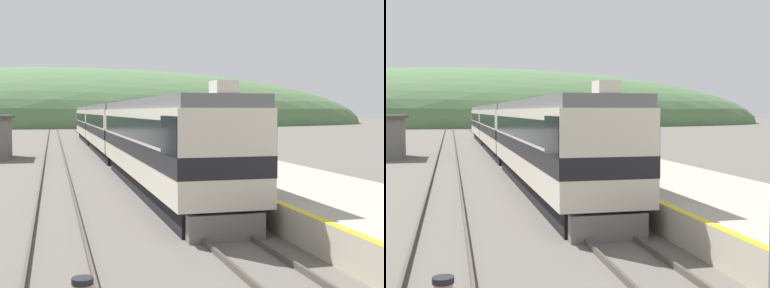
% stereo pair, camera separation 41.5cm
% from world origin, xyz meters
% --- Properties ---
extents(track_main, '(1.52, 180.00, 0.16)m').
position_xyz_m(track_main, '(0.00, 70.00, 0.08)').
color(track_main, '#4C443D').
rests_on(track_main, ground).
extents(track_siding, '(1.52, 180.00, 0.16)m').
position_xyz_m(track_siding, '(-4.58, 70.00, 0.08)').
color(track_siding, '#4C443D').
rests_on(track_siding, ground).
extents(platform, '(5.57, 140.00, 0.95)m').
position_xyz_m(platform, '(4.44, 50.00, 0.47)').
color(platform, '#B2A893').
rests_on(platform, ground).
extents(distant_hills, '(170.08, 76.54, 30.22)m').
position_xyz_m(distant_hills, '(0.00, 145.32, 0.00)').
color(distant_hills, '#517547').
rests_on(distant_hills, ground).
extents(express_train_lead_car, '(2.91, 20.03, 4.49)m').
position_xyz_m(express_train_lead_car, '(0.00, 20.62, 2.26)').
color(express_train_lead_car, black).
rests_on(express_train_lead_car, ground).
extents(carriage_second, '(2.90, 19.80, 4.13)m').
position_xyz_m(carriage_second, '(0.00, 41.64, 2.24)').
color(carriage_second, black).
rests_on(carriage_second, ground).
extents(carriage_third, '(2.90, 19.80, 4.13)m').
position_xyz_m(carriage_third, '(0.00, 62.32, 2.24)').
color(carriage_third, black).
rests_on(carriage_third, ground).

